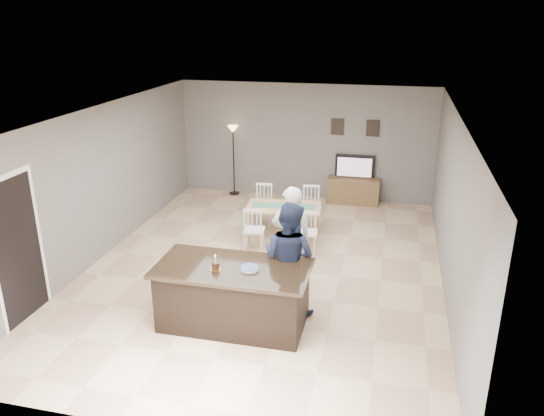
% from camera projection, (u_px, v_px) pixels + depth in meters
% --- Properties ---
extents(floor, '(8.00, 8.00, 0.00)m').
position_uv_depth(floor, '(264.00, 268.00, 9.27)').
color(floor, tan).
rests_on(floor, ground).
extents(room_shell, '(8.00, 8.00, 8.00)m').
position_uv_depth(room_shell, '(264.00, 176.00, 8.69)').
color(room_shell, slate).
rests_on(room_shell, floor).
extents(kitchen_island, '(2.15, 1.10, 0.90)m').
position_uv_depth(kitchen_island, '(233.00, 295.00, 7.47)').
color(kitchen_island, black).
rests_on(kitchen_island, floor).
extents(tv_console, '(1.20, 0.40, 0.60)m').
position_uv_depth(tv_console, '(353.00, 191.00, 12.36)').
color(tv_console, brown).
rests_on(tv_console, floor).
extents(television, '(0.91, 0.12, 0.53)m').
position_uv_depth(television, '(355.00, 167.00, 12.23)').
color(television, black).
rests_on(television, tv_console).
extents(tv_screen_glow, '(0.78, 0.00, 0.78)m').
position_uv_depth(tv_screen_glow, '(354.00, 167.00, 12.15)').
color(tv_screen_glow, orange).
rests_on(tv_screen_glow, tv_console).
extents(picture_frames, '(1.10, 0.02, 0.38)m').
position_uv_depth(picture_frames, '(355.00, 127.00, 12.05)').
color(picture_frames, black).
rests_on(picture_frames, room_shell).
extents(doorway, '(0.00, 2.10, 2.65)m').
position_uv_depth(doorway, '(16.00, 237.00, 7.38)').
color(doorway, black).
rests_on(doorway, floor).
extents(woman, '(0.72, 0.60, 1.68)m').
position_uv_depth(woman, '(291.00, 237.00, 8.45)').
color(woman, silver).
rests_on(woman, floor).
extents(man, '(1.00, 0.89, 1.71)m').
position_uv_depth(man, '(289.00, 258.00, 7.69)').
color(man, '#1B233B').
rests_on(man, floor).
extents(birthday_cake, '(0.14, 0.14, 0.22)m').
position_uv_depth(birthday_cake, '(215.00, 266.00, 7.22)').
color(birthday_cake, gold).
rests_on(birthday_cake, kitchen_island).
extents(plate_stack, '(0.26, 0.26, 0.04)m').
position_uv_depth(plate_stack, '(250.00, 268.00, 7.22)').
color(plate_stack, white).
rests_on(plate_stack, kitchen_island).
extents(dining_table, '(1.53, 1.75, 0.87)m').
position_uv_depth(dining_table, '(284.00, 212.00, 10.32)').
color(dining_table, tan).
rests_on(dining_table, floor).
extents(floor_lamp, '(0.25, 0.25, 1.70)m').
position_uv_depth(floor_lamp, '(233.00, 141.00, 12.65)').
color(floor_lamp, black).
rests_on(floor_lamp, floor).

